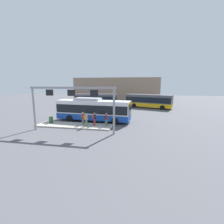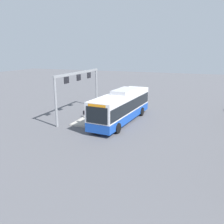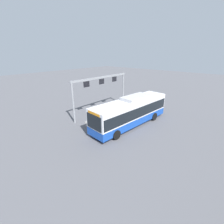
{
  "view_description": "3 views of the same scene",
  "coord_description": "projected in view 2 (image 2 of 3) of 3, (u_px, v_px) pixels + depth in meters",
  "views": [
    {
      "loc": [
        7.01,
        -21.96,
        5.44
      ],
      "look_at": [
        2.87,
        -0.18,
        1.51
      ],
      "focal_mm": 25.17,
      "sensor_mm": 36.0,
      "label": 1
    },
    {
      "loc": [
        23.69,
        7.97,
        7.59
      ],
      "look_at": [
        2.0,
        -0.33,
        1.53
      ],
      "focal_mm": 38.18,
      "sensor_mm": 36.0,
      "label": 2
    },
    {
      "loc": [
        14.56,
        9.85,
        8.29
      ],
      "look_at": [
        1.55,
        -1.61,
        1.68
      ],
      "focal_mm": 25.43,
      "sensor_mm": 36.0,
      "label": 3
    }
  ],
  "objects": [
    {
      "name": "platform_curb",
      "position": [
        101.0,
        114.0,
        28.61
      ],
      "size": [
        10.0,
        2.8,
        0.16
      ],
      "primitive_type": "cube",
      "color": "#B2ADA3",
      "rests_on": "ground"
    },
    {
      "name": "person_waiting_near",
      "position": [
        93.0,
        112.0,
        25.88
      ],
      "size": [
        0.49,
        0.6,
        1.67
      ],
      "rotation": [
        0.0,
        0.0,
        1.16
      ],
      "color": "maroon",
      "rests_on": "platform_curb"
    },
    {
      "name": "bus_main",
      "position": [
        122.0,
        105.0,
        25.63
      ],
      "size": [
        11.1,
        3.41,
        3.46
      ],
      "rotation": [
        0.0,
        0.0,
        -0.08
      ],
      "color": "#1947AD",
      "rests_on": "ground"
    },
    {
      "name": "ground_plane",
      "position": [
        121.0,
        121.0,
        26.08
      ],
      "size": [
        120.0,
        120.0,
        0.0
      ],
      "primitive_type": "plane",
      "color": "#56565B"
    },
    {
      "name": "trash_bin",
      "position": [
        114.0,
        104.0,
        31.6
      ],
      "size": [
        0.52,
        0.52,
        0.9
      ],
      "primitive_type": "cylinder",
      "color": "#2D5133",
      "rests_on": "platform_curb"
    },
    {
      "name": "person_waiting_far",
      "position": [
        100.0,
        109.0,
        27.29
      ],
      "size": [
        0.38,
        0.56,
        1.67
      ],
      "rotation": [
        0.0,
        0.0,
        1.71
      ],
      "color": "slate",
      "rests_on": "platform_curb"
    },
    {
      "name": "platform_sign_gantry",
      "position": [
        79.0,
        84.0,
        27.71
      ],
      "size": [
        10.1,
        0.24,
        5.2
      ],
      "color": "gray",
      "rests_on": "ground"
    },
    {
      "name": "person_waiting_mid",
      "position": [
        91.0,
        110.0,
        26.89
      ],
      "size": [
        0.41,
        0.57,
        1.67
      ],
      "rotation": [
        0.0,
        0.0,
        1.36
      ],
      "color": "#476B4C",
      "rests_on": "platform_curb"
    },
    {
      "name": "person_boarding",
      "position": [
        86.0,
        116.0,
        24.46
      ],
      "size": [
        0.48,
        0.6,
        1.67
      ],
      "rotation": [
        0.0,
        0.0,
        1.18
      ],
      "color": "#476B4C",
      "rests_on": "platform_curb"
    }
  ]
}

